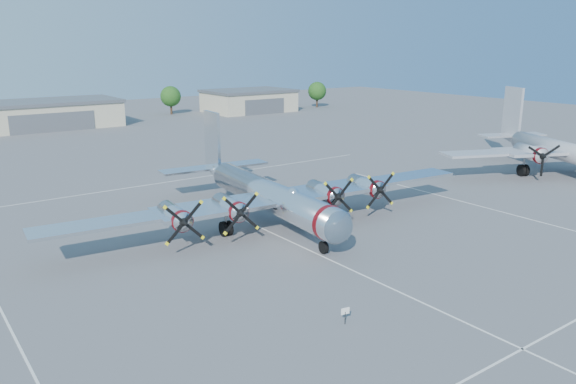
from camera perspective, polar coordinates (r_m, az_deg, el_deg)
ground at (r=47.74m, az=-0.28°, el=-4.82°), size 260.00×260.00×0.00m
parking_lines at (r=46.41m, az=0.98°, el=-5.40°), size 60.00×50.08×0.01m
hangar_center at (r=122.09m, az=-23.59°, el=7.26°), size 28.60×14.60×5.40m
hangar_east at (r=140.47m, az=-3.99°, el=9.26°), size 20.60×14.60×5.40m
tree_east at (r=137.15m, az=-11.84°, el=9.49°), size 4.80×4.80×6.64m
tree_far_east at (r=150.35m, az=2.98°, el=10.20°), size 4.80×4.80×6.64m
main_bomber_b29 at (r=52.43m, az=-2.30°, el=-3.02°), size 43.41×31.72×9.06m
twin_engine_east at (r=80.57m, az=25.10°, el=1.88°), size 38.72×33.89×10.22m
info_placard at (r=33.84m, az=5.83°, el=-12.10°), size 0.54×0.15×1.04m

